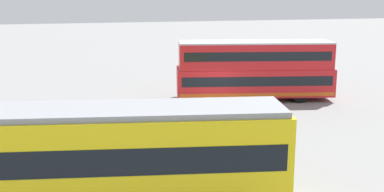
{
  "coord_description": "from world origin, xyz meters",
  "views": [
    {
      "loc": [
        8.24,
        27.34,
        7.47
      ],
      "look_at": [
        2.7,
        3.97,
        2.04
      ],
      "focal_mm": 44.79,
      "sensor_mm": 36.0,
      "label": 1
    }
  ],
  "objects_px": {
    "double_decker_bus": "(254,70)",
    "tram_yellow": "(106,157)",
    "info_sign": "(81,117)",
    "pedestrian_crossing": "(255,147)",
    "pedestrian_near_railing": "(178,119)"
  },
  "relations": [
    {
      "from": "double_decker_bus",
      "to": "pedestrian_crossing",
      "type": "xyz_separation_m",
      "value": [
        4.5,
        12.09,
        -1.09
      ]
    },
    {
      "from": "tram_yellow",
      "to": "pedestrian_near_railing",
      "type": "height_order",
      "value": "tram_yellow"
    },
    {
      "from": "pedestrian_near_railing",
      "to": "info_sign",
      "type": "xyz_separation_m",
      "value": [
        4.74,
        0.94,
        0.65
      ]
    },
    {
      "from": "tram_yellow",
      "to": "pedestrian_near_railing",
      "type": "bearing_deg",
      "value": -119.04
    },
    {
      "from": "tram_yellow",
      "to": "pedestrian_near_railing",
      "type": "distance_m",
      "value": 8.23
    },
    {
      "from": "double_decker_bus",
      "to": "pedestrian_near_railing",
      "type": "xyz_separation_m",
      "value": [
        6.82,
        7.38,
        -1.02
      ]
    },
    {
      "from": "info_sign",
      "to": "pedestrian_crossing",
      "type": "bearing_deg",
      "value": 151.87
    },
    {
      "from": "tram_yellow",
      "to": "info_sign",
      "type": "distance_m",
      "value": 6.27
    },
    {
      "from": "tram_yellow",
      "to": "info_sign",
      "type": "xyz_separation_m",
      "value": [
        0.77,
        -6.22,
        -0.21
      ]
    },
    {
      "from": "pedestrian_crossing",
      "to": "info_sign",
      "type": "distance_m",
      "value": 8.04
    },
    {
      "from": "double_decker_bus",
      "to": "tram_yellow",
      "type": "bearing_deg",
      "value": 53.41
    },
    {
      "from": "double_decker_bus",
      "to": "tram_yellow",
      "type": "relative_size",
      "value": 0.86
    },
    {
      "from": "double_decker_bus",
      "to": "pedestrian_crossing",
      "type": "distance_m",
      "value": 12.95
    },
    {
      "from": "pedestrian_crossing",
      "to": "info_sign",
      "type": "relative_size",
      "value": 0.7
    },
    {
      "from": "double_decker_bus",
      "to": "tram_yellow",
      "type": "distance_m",
      "value": 18.1
    }
  ]
}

